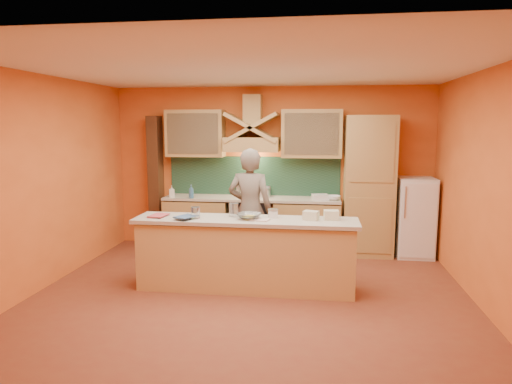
# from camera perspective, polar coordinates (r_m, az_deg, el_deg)

# --- Properties ---
(floor) EXTENTS (5.50, 5.00, 0.01)m
(floor) POSITION_cam_1_polar(r_m,az_deg,el_deg) (5.87, -0.79, -13.04)
(floor) COLOR brown
(floor) RESTS_ON ground
(ceiling) EXTENTS (5.50, 5.00, 0.01)m
(ceiling) POSITION_cam_1_polar(r_m,az_deg,el_deg) (5.51, -0.85, 15.20)
(ceiling) COLOR white
(ceiling) RESTS_ON wall_back
(wall_back) EXTENTS (5.50, 0.02, 2.80)m
(wall_back) POSITION_cam_1_polar(r_m,az_deg,el_deg) (7.98, 1.89, 3.02)
(wall_back) COLOR orange
(wall_back) RESTS_ON floor
(wall_front) EXTENTS (5.50, 0.02, 2.80)m
(wall_front) POSITION_cam_1_polar(r_m,az_deg,el_deg) (3.11, -7.81, -5.56)
(wall_front) COLOR orange
(wall_front) RESTS_ON floor
(wall_left) EXTENTS (0.02, 5.00, 2.80)m
(wall_left) POSITION_cam_1_polar(r_m,az_deg,el_deg) (6.52, -25.45, 1.00)
(wall_left) COLOR orange
(wall_left) RESTS_ON floor
(wall_right) EXTENTS (0.02, 5.00, 2.80)m
(wall_right) POSITION_cam_1_polar(r_m,az_deg,el_deg) (5.79, 27.20, 0.05)
(wall_right) COLOR orange
(wall_right) RESTS_ON floor
(base_cabinet_left) EXTENTS (1.10, 0.60, 0.86)m
(base_cabinet_left) POSITION_cam_1_polar(r_m,az_deg,el_deg) (8.07, -7.25, -3.96)
(base_cabinet_left) COLOR tan
(base_cabinet_left) RESTS_ON floor
(base_cabinet_right) EXTENTS (1.10, 0.60, 0.86)m
(base_cabinet_right) POSITION_cam_1_polar(r_m,az_deg,el_deg) (7.80, 6.39, -4.38)
(base_cabinet_right) COLOR tan
(base_cabinet_right) RESTS_ON floor
(counter_top) EXTENTS (3.00, 0.62, 0.04)m
(counter_top) POSITION_cam_1_polar(r_m,az_deg,el_deg) (7.79, -0.55, -0.82)
(counter_top) COLOR #B8AF9C
(counter_top) RESTS_ON base_cabinet_left
(stove) EXTENTS (0.60, 0.58, 0.90)m
(stove) POSITION_cam_1_polar(r_m,az_deg,el_deg) (7.87, -0.55, -4.05)
(stove) COLOR black
(stove) RESTS_ON floor
(backsplash) EXTENTS (3.00, 0.03, 0.70)m
(backsplash) POSITION_cam_1_polar(r_m,az_deg,el_deg) (8.02, -0.26, 1.97)
(backsplash) COLOR #1C3D2C
(backsplash) RESTS_ON wall_back
(range_hood) EXTENTS (0.92, 0.50, 0.24)m
(range_hood) POSITION_cam_1_polar(r_m,az_deg,el_deg) (7.75, -0.51, 5.97)
(range_hood) COLOR tan
(range_hood) RESTS_ON wall_back
(hood_chimney) EXTENTS (0.30, 0.30, 0.50)m
(hood_chimney) POSITION_cam_1_polar(r_m,az_deg,el_deg) (7.84, -0.41, 10.24)
(hood_chimney) COLOR tan
(hood_chimney) RESTS_ON wall_back
(upper_cabinet_left) EXTENTS (1.00, 0.35, 0.80)m
(upper_cabinet_left) POSITION_cam_1_polar(r_m,az_deg,el_deg) (8.02, -7.58, 7.27)
(upper_cabinet_left) COLOR tan
(upper_cabinet_left) RESTS_ON wall_back
(upper_cabinet_right) EXTENTS (1.00, 0.35, 0.80)m
(upper_cabinet_right) POSITION_cam_1_polar(r_m,az_deg,el_deg) (7.73, 6.98, 7.24)
(upper_cabinet_right) COLOR tan
(upper_cabinet_right) RESTS_ON wall_back
(pantry_column) EXTENTS (0.80, 0.60, 2.30)m
(pantry_column) POSITION_cam_1_polar(r_m,az_deg,el_deg) (7.72, 13.92, 0.72)
(pantry_column) COLOR tan
(pantry_column) RESTS_ON floor
(fridge) EXTENTS (0.58, 0.60, 1.30)m
(fridge) POSITION_cam_1_polar(r_m,az_deg,el_deg) (7.91, 19.21, -2.99)
(fridge) COLOR white
(fridge) RESTS_ON floor
(trim_column_left) EXTENTS (0.20, 0.30, 2.30)m
(trim_column_left) POSITION_cam_1_polar(r_m,az_deg,el_deg) (8.33, -12.40, 1.32)
(trim_column_left) COLOR #472816
(trim_column_left) RESTS_ON floor
(island_body) EXTENTS (2.80, 0.55, 0.88)m
(island_body) POSITION_cam_1_polar(r_m,az_deg,el_deg) (6.03, -1.32, -8.06)
(island_body) COLOR tan
(island_body) RESTS_ON floor
(island_top) EXTENTS (2.90, 0.62, 0.05)m
(island_top) POSITION_cam_1_polar(r_m,az_deg,el_deg) (5.91, -1.33, -3.59)
(island_top) COLOR #B8AF9C
(island_top) RESTS_ON island_body
(person) EXTENTS (0.70, 0.50, 1.82)m
(person) POSITION_cam_1_polar(r_m,az_deg,el_deg) (6.72, -0.75, -2.24)
(person) COLOR #70665B
(person) RESTS_ON floor
(pot_large) EXTENTS (0.32, 0.32, 0.17)m
(pot_large) POSITION_cam_1_polar(r_m,az_deg,el_deg) (7.80, -1.15, -0.18)
(pot_large) COLOR silver
(pot_large) RESTS_ON stove
(pot_small) EXTENTS (0.22, 0.22, 0.15)m
(pot_small) POSITION_cam_1_polar(r_m,az_deg,el_deg) (7.83, 0.99, -0.22)
(pot_small) COLOR silver
(pot_small) RESTS_ON stove
(soap_bottle_a) EXTENTS (0.12, 0.12, 0.20)m
(soap_bottle_a) POSITION_cam_1_polar(r_m,az_deg,el_deg) (7.96, -10.49, 0.10)
(soap_bottle_a) COLOR beige
(soap_bottle_a) RESTS_ON counter_top
(soap_bottle_b) EXTENTS (0.09, 0.09, 0.23)m
(soap_bottle_b) POSITION_cam_1_polar(r_m,az_deg,el_deg) (7.75, -8.10, 0.06)
(soap_bottle_b) COLOR #33638C
(soap_bottle_b) RESTS_ON counter_top
(bowl_back) EXTENTS (0.29, 0.29, 0.07)m
(bowl_back) POSITION_cam_1_polar(r_m,az_deg,el_deg) (7.61, 9.63, -0.72)
(bowl_back) COLOR white
(bowl_back) RESTS_ON counter_top
(dish_rack) EXTENTS (0.29, 0.25, 0.09)m
(dish_rack) POSITION_cam_1_polar(r_m,az_deg,el_deg) (7.60, 8.03, -0.63)
(dish_rack) COLOR silver
(dish_rack) RESTS_ON counter_top
(book_lower) EXTENTS (0.24, 0.30, 0.03)m
(book_lower) POSITION_cam_1_polar(r_m,az_deg,el_deg) (6.21, -12.90, -2.85)
(book_lower) COLOR #BC434A
(book_lower) RESTS_ON island_top
(book_upper) EXTENTS (0.31, 0.34, 0.02)m
(book_upper) POSITION_cam_1_polar(r_m,az_deg,el_deg) (6.00, -9.46, -2.96)
(book_upper) COLOR #3A5780
(book_upper) RESTS_ON island_top
(jar_large) EXTENTS (0.14, 0.14, 0.18)m
(jar_large) POSITION_cam_1_polar(r_m,az_deg,el_deg) (6.04, -2.83, -2.25)
(jar_large) COLOR silver
(jar_large) RESTS_ON island_top
(jar_small) EXTENTS (0.12, 0.12, 0.15)m
(jar_small) POSITION_cam_1_polar(r_m,az_deg,el_deg) (5.97, -7.57, -2.57)
(jar_small) COLOR silver
(jar_small) RESTS_ON island_top
(kitchen_scale) EXTENTS (0.13, 0.13, 0.09)m
(kitchen_scale) POSITION_cam_1_polar(r_m,az_deg,el_deg) (5.97, 2.13, -2.77)
(kitchen_scale) COLOR white
(kitchen_scale) RESTS_ON island_top
(mixing_bowl) EXTENTS (0.37, 0.37, 0.07)m
(mixing_bowl) POSITION_cam_1_polar(r_m,az_deg,el_deg) (5.88, -0.85, -3.04)
(mixing_bowl) COLOR silver
(mixing_bowl) RESTS_ON island_top
(cloth) EXTENTS (0.27, 0.22, 0.02)m
(cloth) POSITION_cam_1_polar(r_m,az_deg,el_deg) (5.81, 0.47, -3.47)
(cloth) COLOR beige
(cloth) RESTS_ON island_top
(grocery_bag_a) EXTENTS (0.20, 0.16, 0.12)m
(grocery_bag_a) POSITION_cam_1_polar(r_m,az_deg,el_deg) (5.92, 9.39, -2.85)
(grocery_bag_a) COLOR beige
(grocery_bag_a) RESTS_ON island_top
(grocery_bag_b) EXTENTS (0.22, 0.19, 0.11)m
(grocery_bag_b) POSITION_cam_1_polar(r_m,az_deg,el_deg) (5.87, 6.90, -2.92)
(grocery_bag_b) COLOR beige
(grocery_bag_b) RESTS_ON island_top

